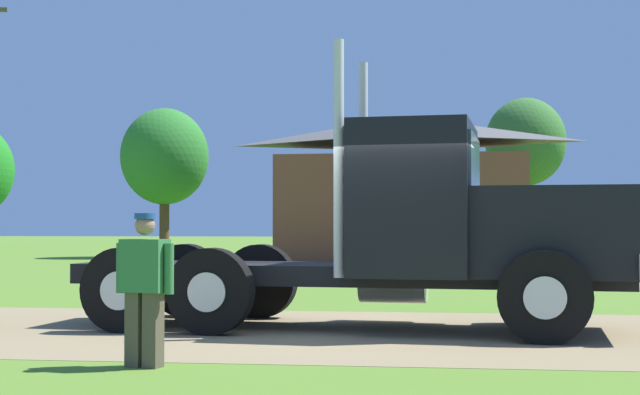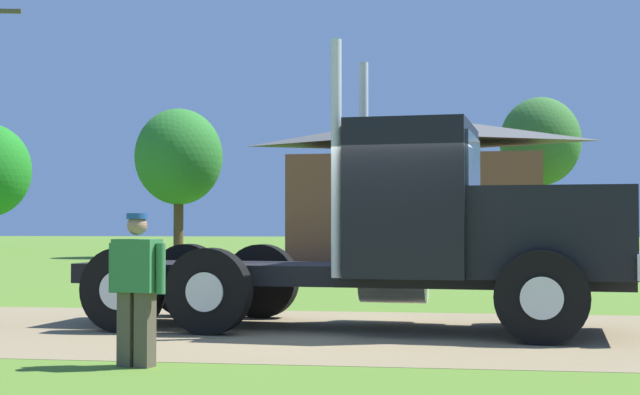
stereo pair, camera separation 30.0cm
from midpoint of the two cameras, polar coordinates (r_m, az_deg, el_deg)
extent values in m
plane|color=#537926|center=(12.94, 4.33, -8.16)|extent=(200.00, 200.00, 0.00)
cube|color=#887553|center=(12.94, 4.33, -8.15)|extent=(120.00, 6.08, 0.01)
cube|color=black|center=(13.42, 2.21, -4.63)|extent=(7.85, 2.28, 0.28)
cube|color=black|center=(13.12, 14.38, -2.04)|extent=(2.28, 2.23, 1.20)
cube|color=silver|center=(13.19, 19.17, -3.81)|extent=(0.37, 2.24, 0.32)
cube|color=black|center=(13.24, 6.39, -0.14)|extent=(1.79, 2.47, 2.09)
cube|color=#2D3D4C|center=(13.18, 9.88, 1.71)|extent=(0.22, 1.94, 0.92)
cylinder|color=silver|center=(14.32, 3.26, 1.88)|extent=(0.14, 0.14, 3.16)
cylinder|color=silver|center=(12.52, 1.68, 2.39)|extent=(0.14, 0.14, 3.16)
cylinder|color=silver|center=(14.35, 5.06, -5.31)|extent=(1.04, 0.61, 0.52)
cylinder|color=black|center=(14.32, 13.95, -5.16)|extent=(1.18, 0.41, 1.16)
cylinder|color=silver|center=(14.48, 13.95, -5.12)|extent=(0.52, 0.09, 0.52)
cylinder|color=black|center=(11.99, 13.94, -5.85)|extent=(1.18, 0.41, 1.16)
cylinder|color=silver|center=(11.83, 13.94, -5.91)|extent=(0.52, 0.09, 0.52)
cylinder|color=black|center=(15.38, -7.45, -4.95)|extent=(1.18, 0.41, 1.16)
cylinder|color=silver|center=(15.52, -7.23, -4.92)|extent=(0.52, 0.09, 0.52)
cylinder|color=black|center=(13.24, -11.16, -5.47)|extent=(1.18, 0.41, 1.16)
cylinder|color=silver|center=(13.09, -11.46, -5.51)|extent=(0.52, 0.09, 0.52)
cylinder|color=black|center=(14.97, -2.97, -5.05)|extent=(1.18, 0.41, 1.16)
cylinder|color=silver|center=(15.12, -2.80, -5.01)|extent=(0.52, 0.09, 0.52)
cylinder|color=black|center=(12.76, -6.05, -5.64)|extent=(1.18, 0.41, 1.16)
cylinder|color=silver|center=(12.61, -6.30, -5.68)|extent=(0.52, 0.09, 0.52)
cube|color=#33723F|center=(9.99, -10.13, -4.06)|extent=(0.52, 0.36, 0.55)
sphere|color=#A1725A|center=(9.98, -10.12, -1.66)|extent=(0.21, 0.21, 0.21)
cylinder|color=#1E478C|center=(9.98, -10.12, -1.11)|extent=(0.22, 0.22, 0.06)
cube|color=brown|center=(9.98, -9.64, -7.86)|extent=(0.20, 0.21, 0.77)
cube|color=brown|center=(10.09, -10.66, -7.78)|extent=(0.20, 0.21, 0.77)
cylinder|color=#33723F|center=(9.84, -8.72, -4.26)|extent=(0.10, 0.10, 0.52)
cylinder|color=#33723F|center=(10.14, -11.51, -4.17)|extent=(0.10, 0.10, 0.52)
cube|color=brown|center=(37.42, 6.14, -0.72)|extent=(9.72, 5.75, 4.12)
pyramid|color=#4E4E4E|center=(37.60, 6.12, 4.07)|extent=(10.21, 6.03, 1.09)
cube|color=black|center=(34.93, 3.41, -2.24)|extent=(1.80, 0.15, 2.20)
cylinder|color=#513823|center=(42.74, -8.33, -1.62)|extent=(0.44, 0.44, 2.94)
ellipsoid|color=#2B7429|center=(42.85, -8.31, 2.45)|extent=(3.92, 3.92, 4.31)
cylinder|color=#513823|center=(44.34, 13.35, -1.03)|extent=(0.44, 0.44, 3.80)
ellipsoid|color=#346A2C|center=(44.50, 13.33, 3.31)|extent=(3.68, 3.68, 4.05)
camera|label=1|loc=(0.15, -89.38, -0.02)|focal=53.09mm
camera|label=2|loc=(0.15, 90.62, 0.02)|focal=53.09mm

